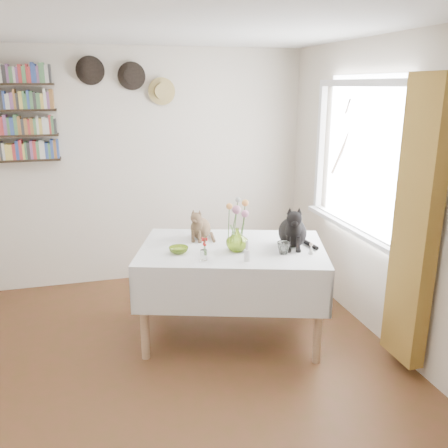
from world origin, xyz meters
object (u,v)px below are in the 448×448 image
object	(u,v)px
tabby_cat	(201,223)
bookshelf_unit	(2,114)
dining_table	(232,269)
flower_vase	(237,240)
black_cat	(293,225)

from	to	relation	value
tabby_cat	bookshelf_unit	world-z (taller)	bookshelf_unit
dining_table	flower_vase	size ratio (longest dim) A/B	9.20
black_cat	bookshelf_unit	xyz separation A→B (m)	(-2.37, 1.56, 0.84)
dining_table	tabby_cat	world-z (taller)	tabby_cat
tabby_cat	black_cat	world-z (taller)	black_cat
dining_table	tabby_cat	size ratio (longest dim) A/B	6.08
dining_table	bookshelf_unit	xyz separation A→B (m)	(-1.88, 1.45, 1.23)
dining_table	bookshelf_unit	bearing A→B (deg)	142.43
tabby_cat	bookshelf_unit	xyz separation A→B (m)	(-1.68, 1.15, 0.88)
bookshelf_unit	tabby_cat	bearing A→B (deg)	-34.47
tabby_cat	black_cat	distance (m)	0.80
flower_vase	bookshelf_unit	xyz separation A→B (m)	(-1.89, 1.55, 0.93)
tabby_cat	bookshelf_unit	size ratio (longest dim) A/B	0.29
black_cat	flower_vase	world-z (taller)	black_cat
flower_vase	bookshelf_unit	distance (m)	2.62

